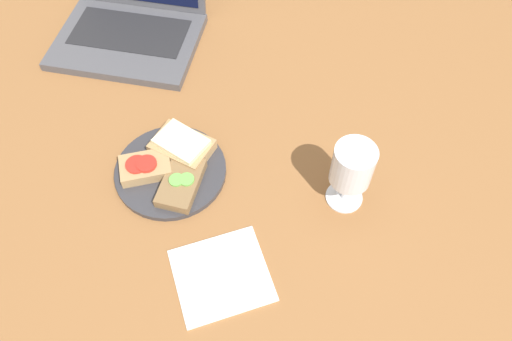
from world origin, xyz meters
TOP-DOWN VIEW (x-y plane):
  - wooden_table at (0.00, 0.00)cm, footprint 140.00×140.00cm
  - plate at (-11.36, -4.91)cm, footprint 21.76×21.76cm
  - sandwich_with_cheese at (-10.20, -0.49)cm, footprint 13.21×10.99cm
  - sandwich_with_tomato at (-15.80, -6.15)cm, footprint 11.34×9.68cm
  - sandwich_with_cucumber at (-8.09, -8.12)cm, footprint 7.29×11.82cm
  - wine_glass at (22.55, -3.93)cm, footprint 7.45×7.45cm
  - laptop at (-32.00, 32.12)cm, footprint 32.77×27.55cm
  - napkin at (3.42, -23.78)cm, footprint 21.05×20.61cm

SIDE VIEW (x-z plane):
  - wooden_table at x=0.00cm, z-range 0.00..3.00cm
  - napkin at x=3.42cm, z-range 3.00..3.40cm
  - plate at x=-11.36cm, z-range 3.00..4.17cm
  - sandwich_with_cucumber at x=-8.09cm, z-range 4.00..6.51cm
  - sandwich_with_tomato at x=-15.80cm, z-range 4.01..7.02cm
  - sandwich_with_cheese at x=-10.20cm, z-range 4.07..7.48cm
  - laptop at x=-32.00cm, z-range -4.19..18.38cm
  - wine_glass at x=22.55cm, z-range 5.80..20.60cm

